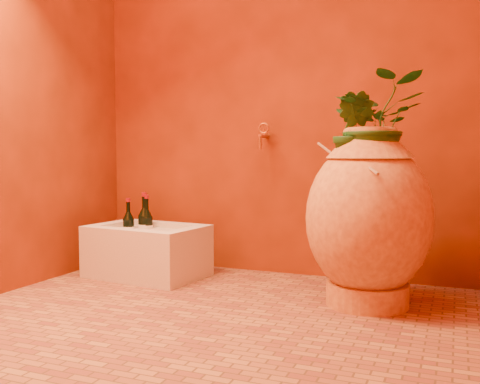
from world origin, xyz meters
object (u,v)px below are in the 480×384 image
at_px(amphora, 368,218).
at_px(wall_tap, 263,135).
at_px(stone_basin, 147,252).
at_px(wine_bottle_a, 145,227).
at_px(wine_bottle_b, 147,228).
at_px(wine_bottle_c, 129,229).

bearing_deg(amphora, wall_tap, 147.70).
xyz_separation_m(stone_basin, wall_tap, (0.63, 0.32, 0.71)).
xyz_separation_m(amphora, wine_bottle_a, (-1.39, 0.20, -0.14)).
bearing_deg(wine_bottle_b, wine_bottle_a, -164.06).
distance_m(stone_basin, wine_bottle_a, 0.17).
height_order(amphora, wall_tap, wall_tap).
bearing_deg(amphora, wine_bottle_a, 171.82).
bearing_deg(wine_bottle_b, amphora, -8.42).
height_order(amphora, wine_bottle_a, amphora).
height_order(stone_basin, wall_tap, wall_tap).
distance_m(amphora, wine_bottle_a, 1.41).
distance_m(stone_basin, wine_bottle_b, 0.16).
xyz_separation_m(wine_bottle_a, wine_bottle_c, (-0.09, -0.04, -0.01)).
bearing_deg(wine_bottle_a, stone_basin, -48.88).
bearing_deg(wall_tap, wine_bottle_b, -160.42).
height_order(wine_bottle_b, wall_tap, wall_tap).
bearing_deg(stone_basin, amphora, -5.51).
xyz_separation_m(stone_basin, wine_bottle_b, (-0.05, 0.08, 0.14)).
bearing_deg(wine_bottle_a, amphora, -8.18).
distance_m(wine_bottle_b, wall_tap, 0.92).
relative_size(wine_bottle_b, wall_tap, 1.97).
bearing_deg(wine_bottle_a, wine_bottle_c, -158.16).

